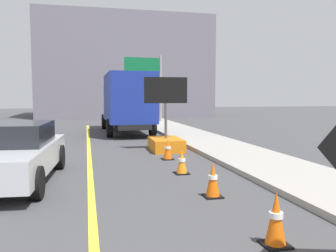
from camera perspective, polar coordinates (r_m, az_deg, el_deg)
sidewalk_curb at (r=8.52m, az=23.60°, el=-8.72°), size 2.44×48.00×0.14m
lane_center_stripe at (r=6.92m, az=-12.24°, el=-12.12°), size 0.14×36.00×0.01m
arrow_board_trailer at (r=13.05m, az=-0.35°, el=-1.87°), size 1.60×1.82×2.70m
box_truck at (r=19.35m, az=-6.74°, el=4.02°), size 2.45×7.12×3.15m
pickup_car at (r=8.98m, az=-23.98°, el=-4.00°), size 2.21×4.59×1.38m
highway_guide_sign at (r=26.12m, az=-2.89°, el=7.97°), size 2.79×0.30×5.00m
far_building_block at (r=36.45m, az=-7.27°, el=9.16°), size 16.12×9.96×9.52m
traffic_cone_near_sign at (r=5.10m, az=17.05°, el=-14.19°), size 0.36×0.36×0.75m
traffic_cone_mid_lane at (r=7.15m, az=7.27°, el=-8.63°), size 0.36×0.36×0.71m
traffic_cone_far_lane at (r=9.17m, az=2.24°, el=-5.84°), size 0.36×0.36×0.63m
traffic_cone_curbside at (r=11.19m, az=-0.04°, el=-3.79°), size 0.36×0.36×0.66m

